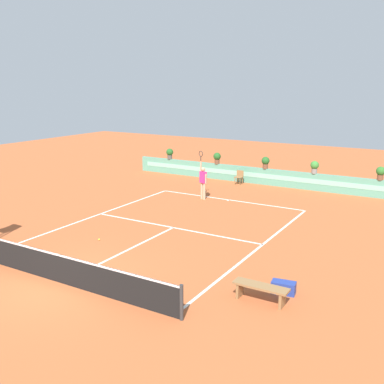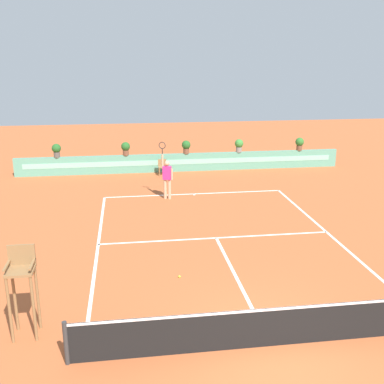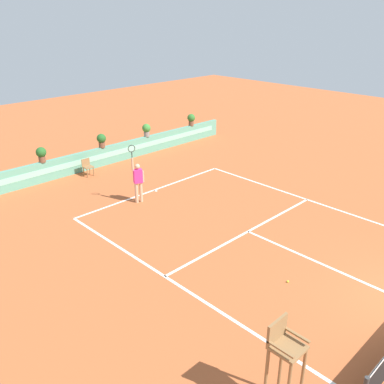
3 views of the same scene
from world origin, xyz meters
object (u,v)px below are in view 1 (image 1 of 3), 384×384
Objects in this scene: potted_plant_right at (315,166)px; gear_bag at (283,287)px; potted_plant_far_right at (381,172)px; potted_plant_centre at (266,162)px; potted_plant_left at (217,157)px; tennis_ball_near_baseline at (99,239)px; ball_kid_chair at (239,177)px; tennis_player at (203,180)px; bench_courtside at (261,289)px; potted_plant_far_left at (170,153)px.

gear_bag is at bearing -77.71° from potted_plant_right.
potted_plant_far_right is 1.00× the size of potted_plant_centre.
potted_plant_left is (-6.30, 0.00, 0.00)m from potted_plant_right.
gear_bag is 10.29× the size of tennis_ball_near_baseline.
ball_kid_chair is at bearing -152.24° from potted_plant_centre.
potted_plant_right and potted_plant_far_right have the same top height.
potted_plant_centre is (-5.94, 13.55, 1.23)m from gear_bag.
potted_plant_right is at bearing 69.23° from tennis_ball_near_baseline.
potted_plant_centre is at bearing 0.00° from potted_plant_left.
tennis_ball_near_baseline is (-0.35, -7.78, -1.02)m from tennis_player.
bench_courtside reaches higher than tennis_ball_near_baseline.
ball_kid_chair reaches higher than bench_courtside.
gear_bag is at bearing -55.66° from potted_plant_left.
potted_plant_left is at bearing 180.00° from potted_plant_centre.
bench_courtside is 2.21× the size of potted_plant_far_left.
potted_plant_far_right is 1.00× the size of potted_plant_left.
gear_bag is 0.97× the size of potted_plant_far_right.
tennis_ball_near_baseline is 15.40m from potted_plant_far_right.
tennis_ball_near_baseline is at bearing -92.29° from ball_kid_chair.
potted_plant_right is at bearing 0.00° from potted_plant_far_left.
tennis_player reaches higher than gear_bag.
bench_courtside is 0.95m from gear_bag.
ball_kid_chair is 2.26m from potted_plant_left.
ball_kid_chair is 15.33m from bench_courtside.
potted_plant_far_right reaches higher than gear_bag.
potted_plant_right is (4.38, 0.73, 0.93)m from ball_kid_chair.
gear_bag is at bearing 66.13° from bench_courtside.
tennis_ball_near_baseline is at bearing -98.31° from potted_plant_centre.
bench_courtside is 16.95m from potted_plant_left.
potted_plant_right and potted_plant_centre have the same top height.
bench_courtside is 2.21× the size of potted_plant_far_right.
bench_courtside is 2.29× the size of gear_bag.
potted_plant_far_right is at bearing 56.74° from tennis_ball_near_baseline.
bench_courtside is 0.62× the size of tennis_player.
bench_courtside is at bearing -48.98° from potted_plant_far_left.
potted_plant_far_left reaches higher than ball_kid_chair.
potted_plant_centre is at bearing 81.69° from tennis_ball_near_baseline.
bench_courtside is 15.47m from potted_plant_centre.
tennis_ball_near_baseline is 0.09× the size of potted_plant_centre.
potted_plant_right is at bearing 180.00° from potted_plant_far_right.
potted_plant_right is at bearing 102.29° from gear_bag.
potted_plant_left is at bearing 180.00° from potted_plant_right.
potted_plant_left reaches higher than bench_courtside.
tennis_player reaches higher than potted_plant_left.
potted_plant_left is at bearing 96.40° from tennis_ball_near_baseline.
ball_kid_chair is 1.17× the size of potted_plant_right.
potted_plant_left is at bearing 159.15° from ball_kid_chair.
potted_plant_right is (-2.57, 14.40, 1.04)m from bench_courtside.
gear_bag is 0.97× the size of potted_plant_right.
potted_plant_right is 1.00× the size of potted_plant_centre.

